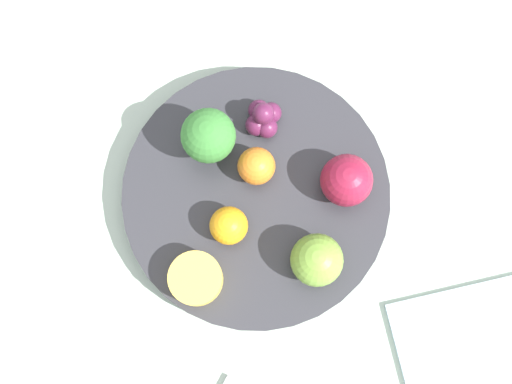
# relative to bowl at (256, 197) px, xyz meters

# --- Properties ---
(ground_plane) EXTENTS (6.00, 6.00, 0.00)m
(ground_plane) POSITION_rel_bowl_xyz_m (0.00, 0.00, -0.03)
(ground_plane) COLOR gray
(table_surface) EXTENTS (1.20, 1.20, 0.02)m
(table_surface) POSITION_rel_bowl_xyz_m (0.00, 0.00, -0.02)
(table_surface) COLOR #B2C6B2
(table_surface) RESTS_ON ground_plane
(bowl) EXTENTS (0.24, 0.24, 0.03)m
(bowl) POSITION_rel_bowl_xyz_m (0.00, 0.00, 0.00)
(bowl) COLOR #2D2D33
(bowl) RESTS_ON table_surface
(broccoli) EXTENTS (0.05, 0.05, 0.06)m
(broccoli) POSITION_rel_bowl_xyz_m (0.06, 0.02, 0.05)
(broccoli) COLOR #8CB76B
(broccoli) RESTS_ON bowl
(apple_red) EXTENTS (0.05, 0.05, 0.05)m
(apple_red) POSITION_rel_bowl_xyz_m (-0.03, -0.07, 0.04)
(apple_red) COLOR maroon
(apple_red) RESTS_ON bowl
(apple_green) EXTENTS (0.05, 0.05, 0.05)m
(apple_green) POSITION_rel_bowl_xyz_m (-0.08, -0.02, 0.04)
(apple_green) COLOR olive
(apple_green) RESTS_ON bowl
(orange_front) EXTENTS (0.03, 0.03, 0.03)m
(orange_front) POSITION_rel_bowl_xyz_m (-0.02, 0.04, 0.03)
(orange_front) COLOR orange
(orange_front) RESTS_ON bowl
(orange_back) EXTENTS (0.03, 0.03, 0.03)m
(orange_back) POSITION_rel_bowl_xyz_m (0.02, -0.01, 0.03)
(orange_back) COLOR orange
(orange_back) RESTS_ON bowl
(grape_cluster) EXTENTS (0.04, 0.04, 0.04)m
(grape_cluster) POSITION_rel_bowl_xyz_m (0.06, -0.04, 0.03)
(grape_cluster) COLOR #5B1E42
(grape_cluster) RESTS_ON bowl
(small_cup) EXTENTS (0.05, 0.05, 0.02)m
(small_cup) POSITION_rel_bowl_xyz_m (-0.05, 0.08, 0.03)
(small_cup) COLOR #F4CC4C
(small_cup) RESTS_ON bowl
(napkin) EXTENTS (0.16, 0.18, 0.01)m
(napkin) POSITION_rel_bowl_xyz_m (-0.22, -0.12, -0.01)
(napkin) COLOR silver
(napkin) RESTS_ON table_surface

